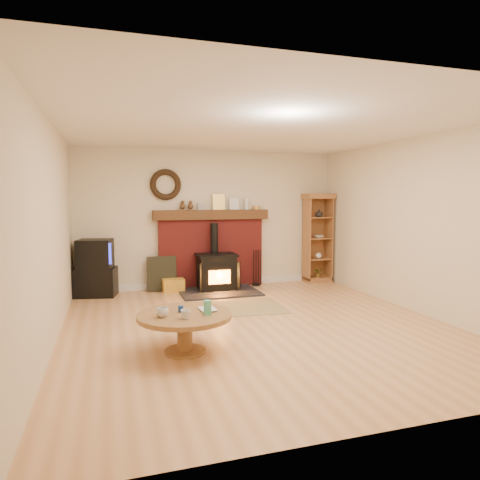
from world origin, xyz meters
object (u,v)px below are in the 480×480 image
object	(u,v)px
tv_unit	(96,269)
curio_cabinet	(317,238)
wood_stove	(217,273)
coffee_table	(185,321)

from	to	relation	value
tv_unit	curio_cabinet	world-z (taller)	curio_cabinet
curio_cabinet	wood_stove	bearing A→B (deg)	-172.60
tv_unit	curio_cabinet	bearing A→B (deg)	1.12
curio_cabinet	tv_unit	bearing A→B (deg)	-178.88
wood_stove	tv_unit	distance (m)	2.13
curio_cabinet	coffee_table	distance (m)	4.67
wood_stove	coffee_table	bearing A→B (deg)	-110.24
wood_stove	curio_cabinet	size ratio (longest dim) A/B	0.78
wood_stove	coffee_table	distance (m)	3.19
wood_stove	coffee_table	size ratio (longest dim) A/B	1.35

